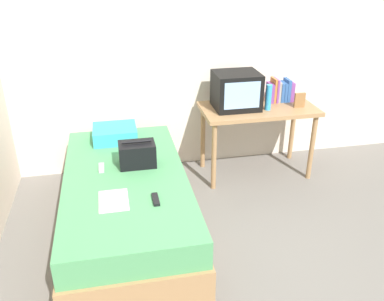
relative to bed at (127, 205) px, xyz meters
name	(u,v)px	position (x,y,z in m)	size (l,w,h in m)	color
ground_plane	(258,279)	(0.88, -0.77, -0.27)	(8.00, 8.00, 0.00)	slate
wall_back	(200,46)	(0.88, 1.23, 1.03)	(5.20, 0.10, 2.60)	beige
bed	(127,205)	(0.00, 0.00, 0.00)	(1.00, 2.00, 0.55)	#9E754C
desk	(258,116)	(1.40, 0.79, 0.38)	(1.16, 0.60, 0.75)	#9E754C
tv	(236,91)	(1.17, 0.82, 0.66)	(0.44, 0.39, 0.36)	black
water_bottle	(268,97)	(1.46, 0.70, 0.60)	(0.06, 0.06, 0.26)	#3399DB
book_row	(280,91)	(1.68, 0.93, 0.59)	(0.26, 0.16, 0.25)	#7A3D89
picture_frame	(300,100)	(1.80, 0.70, 0.55)	(0.11, 0.02, 0.15)	olive
pillow	(115,133)	(-0.05, 0.72, 0.34)	(0.40, 0.35, 0.13)	#33A8B7
handbag	(137,154)	(0.12, 0.16, 0.38)	(0.30, 0.20, 0.22)	black
magazine	(114,201)	(-0.10, -0.36, 0.28)	(0.21, 0.29, 0.01)	white
remote_dark	(156,199)	(0.20, -0.42, 0.29)	(0.04, 0.16, 0.02)	black
remote_silver	(101,168)	(-0.18, 0.15, 0.29)	(0.04, 0.14, 0.02)	#B7B7BC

